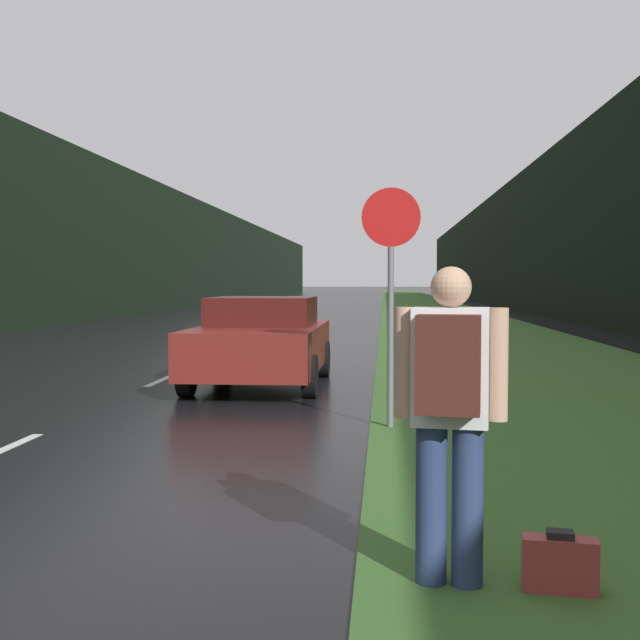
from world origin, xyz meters
TOP-DOWN VIEW (x-y plane):
  - grass_verge at (6.61, 40.00)m, footprint 6.00×240.00m
  - lane_stripe_c at (0.00, 12.57)m, footprint 0.12×3.00m
  - lane_stripe_d at (0.00, 19.57)m, footprint 0.12×3.00m
  - lane_stripe_e at (0.00, 26.57)m, footprint 0.12×3.00m
  - treeline_far_side at (-9.61, 50.00)m, footprint 2.00×140.00m
  - treeline_near_side at (12.61, 50.00)m, footprint 2.00×140.00m
  - stop_sign at (3.84, 7.74)m, footprint 0.66×0.07m
  - hitchhiker_with_backpack at (4.12, 2.97)m, footprint 0.60×0.46m
  - suitcase at (4.70, 2.95)m, footprint 0.41×0.20m
  - car_passing_near at (1.80, 11.39)m, footprint 2.00×4.15m

SIDE VIEW (x-z plane):
  - lane_stripe_c at x=0.00m, z-range 0.00..0.01m
  - lane_stripe_d at x=0.00m, z-range 0.00..0.01m
  - lane_stripe_e at x=0.00m, z-range 0.00..0.01m
  - grass_verge at x=6.61m, z-range 0.00..0.02m
  - suitcase at x=4.70m, z-range -0.01..0.33m
  - car_passing_near at x=1.80m, z-range 0.01..1.43m
  - hitchhiker_with_backpack at x=4.12m, z-range 0.13..1.88m
  - stop_sign at x=3.84m, z-range 0.30..3.03m
  - treeline_far_side at x=-9.61m, z-range 0.00..7.18m
  - treeline_near_side at x=12.61m, z-range 0.00..8.04m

